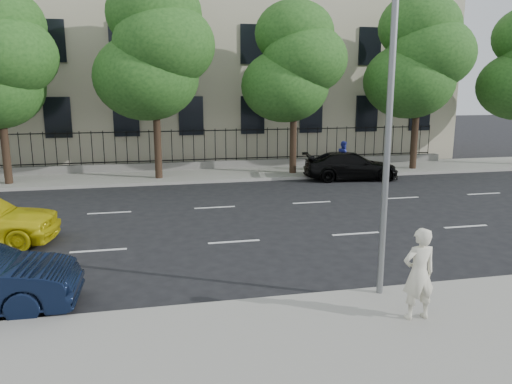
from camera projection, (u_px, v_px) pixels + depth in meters
ground at (250, 271)px, 12.93m from camera, size 120.00×120.00×0.00m
near_sidewalk at (294, 345)px, 9.09m from camera, size 60.00×4.00×0.15m
far_sidewalk at (197, 175)px, 26.29m from camera, size 60.00×4.00×0.15m
lane_markings at (223, 222)px, 17.47m from camera, size 49.60×4.62×0.01m
masonry_building at (181, 19)px, 32.97m from camera, size 34.60×12.11×18.50m
iron_fence at (194, 160)px, 27.80m from camera, size 30.00×0.50×2.20m
street_light at (380, 64)px, 10.67m from camera, size 0.25×3.32×8.05m
tree_c at (154, 49)px, 23.95m from camera, size 5.89×5.50×9.80m
tree_d at (294, 63)px, 25.51m from camera, size 5.34×4.94×8.84m
tree_e at (419, 57)px, 26.88m from camera, size 5.71×5.31×9.46m
black_sedan at (351, 166)px, 25.33m from camera, size 4.99×2.51×1.39m
woman_near at (419, 274)px, 9.78m from camera, size 0.70×0.47×1.88m
pedestrian_far at (344, 156)px, 27.01m from camera, size 0.67×0.83×1.62m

